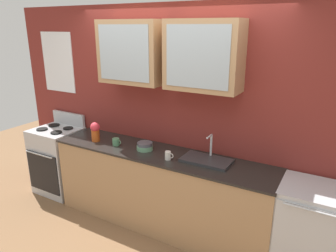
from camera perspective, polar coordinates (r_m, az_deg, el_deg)
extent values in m
plane|color=brown|center=(4.01, -1.43, -17.34)|extent=(10.00, 10.00, 0.00)
cube|color=maroon|center=(3.73, 1.17, 1.71)|extent=(4.85, 0.10, 2.55)
cube|color=#A87F56|center=(3.65, -6.57, 13.20)|extent=(0.78, 0.31, 0.70)
cube|color=#9EADB7|center=(3.53, -8.15, 12.98)|extent=(0.66, 0.01, 0.60)
cube|color=#A87F56|center=(3.22, 6.47, 12.60)|extent=(0.78, 0.31, 0.70)
cube|color=#9EADB7|center=(3.07, 5.24, 12.39)|extent=(0.66, 0.01, 0.60)
cube|color=white|center=(4.73, -19.37, 10.87)|extent=(0.57, 0.01, 0.82)
cube|color=#A87F56|center=(3.77, -1.48, -11.66)|extent=(2.67, 0.57, 0.91)
cube|color=black|center=(3.56, -1.54, -5.09)|extent=(2.69, 0.59, 0.02)
cube|color=silver|center=(4.78, -19.25, -5.91)|extent=(0.63, 0.56, 0.94)
cube|color=black|center=(4.65, -21.79, -7.89)|extent=(0.58, 0.01, 0.56)
cylinder|color=silver|center=(4.53, -22.48, -4.80)|extent=(0.50, 0.02, 0.02)
cube|color=silver|center=(4.76, -17.61, 1.30)|extent=(0.59, 0.04, 0.18)
cylinder|color=black|center=(4.67, -21.95, -0.53)|extent=(0.15, 0.15, 0.02)
cylinder|color=black|center=(4.45, -19.67, -1.11)|extent=(0.15, 0.15, 0.02)
cylinder|color=black|center=(4.79, -20.02, 0.15)|extent=(0.16, 0.16, 0.02)
cylinder|color=black|center=(4.58, -17.72, -0.38)|extent=(0.14, 0.14, 0.02)
cube|color=#2D2D30|center=(3.36, 6.99, -6.22)|extent=(0.52, 0.29, 0.03)
cylinder|color=silver|center=(3.41, 7.84, -3.47)|extent=(0.02, 0.02, 0.24)
cylinder|color=silver|center=(3.31, 7.53, -1.90)|extent=(0.02, 0.12, 0.02)
cylinder|color=#669972|center=(3.65, -4.24, -3.93)|extent=(0.19, 0.19, 0.05)
cylinder|color=#4C4C54|center=(3.64, -4.25, -3.38)|extent=(0.18, 0.18, 0.05)
cylinder|color=#BF4C19|center=(4.00, -13.04, -1.70)|extent=(0.10, 0.10, 0.14)
sphere|color=#D8333F|center=(3.96, -13.15, -0.18)|extent=(0.12, 0.12, 0.12)
cylinder|color=silver|center=(3.37, -0.01, -5.38)|extent=(0.06, 0.06, 0.09)
torus|color=silver|center=(3.35, 0.57, -5.44)|extent=(0.06, 0.01, 0.06)
cylinder|color=#4C7F59|center=(3.81, -9.46, -2.86)|extent=(0.08, 0.08, 0.09)
torus|color=#4C7F59|center=(3.78, -8.88, -2.94)|extent=(0.06, 0.01, 0.06)
cube|color=silver|center=(3.35, 24.44, -17.34)|extent=(0.61, 0.54, 0.94)
cube|color=silver|center=(3.13, 23.84, -20.06)|extent=(0.58, 0.01, 0.84)
cylinder|color=silver|center=(2.88, 24.81, -13.85)|extent=(0.46, 0.02, 0.02)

